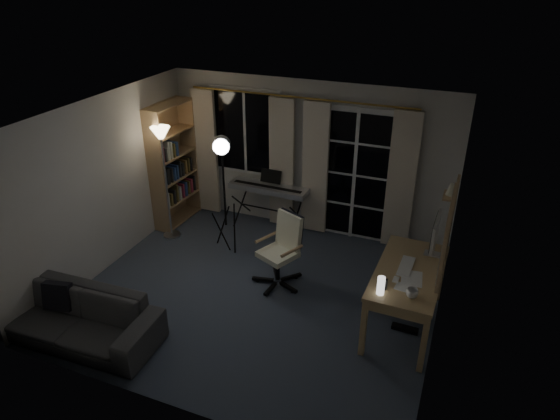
% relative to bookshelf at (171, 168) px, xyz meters
% --- Properties ---
extents(floor, '(4.50, 4.00, 0.02)m').
position_rel_bookshelf_xyz_m(floor, '(2.13, -1.38, -0.96)').
color(floor, '#384152').
rests_on(floor, ground).
extents(window, '(1.20, 0.08, 1.40)m').
position_rel_bookshelf_xyz_m(window, '(1.08, 0.59, 0.55)').
color(window, white).
rests_on(window, floor).
extents(french_door, '(1.32, 0.09, 2.11)m').
position_rel_bookshelf_xyz_m(french_door, '(2.88, 0.59, 0.08)').
color(french_door, white).
rests_on(french_door, floor).
extents(curtains, '(3.60, 0.07, 2.13)m').
position_rel_bookshelf_xyz_m(curtains, '(1.99, 0.50, 0.15)').
color(curtains, gold).
rests_on(curtains, floor).
extents(bookshelf, '(0.36, 0.94, 2.00)m').
position_rel_bookshelf_xyz_m(bookshelf, '(0.00, 0.00, 0.00)').
color(bookshelf, tan).
rests_on(bookshelf, floor).
extents(torchiere_lamp, '(0.37, 0.37, 1.79)m').
position_rel_bookshelf_xyz_m(torchiere_lamp, '(0.23, -0.49, 0.50)').
color(torchiere_lamp, '#B2B2B7').
rests_on(torchiere_lamp, floor).
extents(keyboard_piano, '(1.28, 0.64, 0.92)m').
position_rel_bookshelf_xyz_m(keyboard_piano, '(1.57, 0.31, -0.25)').
color(keyboard_piano, black).
rests_on(keyboard_piano, floor).
extents(studio_light, '(0.42, 0.43, 1.84)m').
position_rel_bookshelf_xyz_m(studio_light, '(1.26, -0.56, 0.53)').
color(studio_light, black).
rests_on(studio_light, floor).
extents(office_chair, '(0.69, 0.70, 0.99)m').
position_rel_bookshelf_xyz_m(office_chair, '(2.34, -0.97, -0.36)').
color(office_chair, black).
rests_on(office_chair, floor).
extents(desk, '(0.77, 1.47, 0.78)m').
position_rel_bookshelf_xyz_m(desk, '(4.01, -1.29, -0.26)').
color(desk, tan).
rests_on(desk, floor).
extents(monitor, '(0.19, 0.56, 0.49)m').
position_rel_bookshelf_xyz_m(monitor, '(4.20, -0.84, 0.13)').
color(monitor, silver).
rests_on(monitor, desk).
extents(desk_clutter, '(0.47, 0.88, 0.99)m').
position_rel_bookshelf_xyz_m(desk_clutter, '(3.94, -1.53, -0.34)').
color(desk_clutter, white).
rests_on(desk_clutter, desk).
extents(mug, '(0.13, 0.10, 0.13)m').
position_rel_bookshelf_xyz_m(mug, '(4.11, -1.79, -0.10)').
color(mug, silver).
rests_on(mug, desk).
extents(wall_mirror, '(0.04, 0.94, 0.74)m').
position_rel_bookshelf_xyz_m(wall_mirror, '(4.35, -1.73, 0.60)').
color(wall_mirror, tan).
rests_on(wall_mirror, floor).
extents(framed_print, '(0.03, 0.42, 0.32)m').
position_rel_bookshelf_xyz_m(framed_print, '(4.35, -0.83, 0.65)').
color(framed_print, tan).
rests_on(framed_print, floor).
extents(wall_shelf, '(0.16, 0.30, 0.18)m').
position_rel_bookshelf_xyz_m(wall_shelf, '(4.29, -0.33, 0.46)').
color(wall_shelf, tan).
rests_on(wall_shelf, floor).
extents(sofa, '(1.99, 0.65, 0.77)m').
position_rel_bookshelf_xyz_m(sofa, '(0.53, -2.93, -0.56)').
color(sofa, '#333336').
rests_on(sofa, floor).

